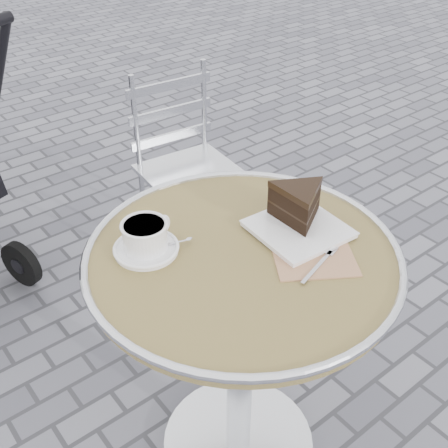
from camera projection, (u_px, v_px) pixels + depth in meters
ground at (238, 444)px, 1.68m from camera, size 80.00×80.00×0.00m
cafe_table at (241, 306)px, 1.35m from camera, size 0.72×0.72×0.74m
cappuccino_set at (146, 239)px, 1.24m from camera, size 0.17×0.14×0.07m
cake_plate_set at (299, 210)px, 1.31m from camera, size 0.26×0.30×0.11m
bistro_chair at (180, 147)px, 2.19m from camera, size 0.39×0.39×0.79m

